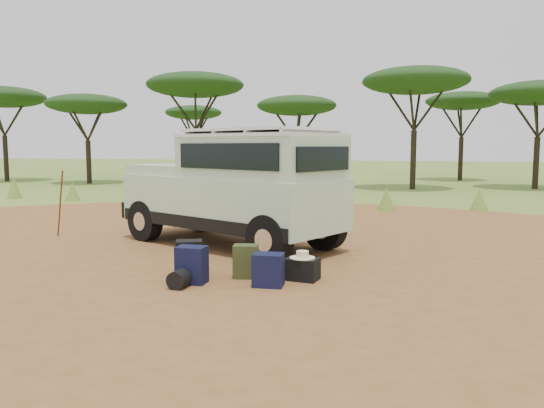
% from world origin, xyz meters
% --- Properties ---
extents(ground, '(140.00, 140.00, 0.00)m').
position_xyz_m(ground, '(0.00, 0.00, 0.00)').
color(ground, '#597D2C').
rests_on(ground, ground).
extents(dirt_clearing, '(23.00, 23.00, 0.01)m').
position_xyz_m(dirt_clearing, '(0.00, 0.00, 0.00)').
color(dirt_clearing, '#955830').
rests_on(dirt_clearing, ground).
extents(grass_fringe, '(36.60, 1.60, 0.90)m').
position_xyz_m(grass_fringe, '(0.12, 8.67, 0.40)').
color(grass_fringe, '#597D2C').
rests_on(grass_fringe, ground).
extents(acacia_treeline, '(46.70, 13.20, 6.26)m').
position_xyz_m(acacia_treeline, '(0.75, 19.81, 4.87)').
color(acacia_treeline, black).
rests_on(acacia_treeline, ground).
extents(safari_vehicle, '(5.45, 4.08, 2.50)m').
position_xyz_m(safari_vehicle, '(0.06, 1.24, 1.21)').
color(safari_vehicle, '#B4D3B4').
rests_on(safari_vehicle, ground).
extents(walking_staff, '(0.34, 0.18, 1.59)m').
position_xyz_m(walking_staff, '(-4.33, 1.33, 0.79)').
color(walking_staff, brown).
rests_on(walking_staff, ground).
extents(backpack_black, '(0.52, 0.45, 0.59)m').
position_xyz_m(backpack_black, '(0.09, -1.44, 0.30)').
color(backpack_black, black).
rests_on(backpack_black, ground).
extents(backpack_navy, '(0.45, 0.32, 0.59)m').
position_xyz_m(backpack_navy, '(0.34, -1.93, 0.30)').
color(backpack_navy, black).
rests_on(backpack_navy, ground).
extents(backpack_olive, '(0.44, 0.35, 0.55)m').
position_xyz_m(backpack_olive, '(1.06, -1.39, 0.28)').
color(backpack_olive, '#36431E').
rests_on(backpack_olive, ground).
extents(duffel_navy, '(0.48, 0.37, 0.51)m').
position_xyz_m(duffel_navy, '(1.55, -1.82, 0.26)').
color(duffel_navy, black).
rests_on(duffel_navy, ground).
extents(hard_case, '(0.56, 0.44, 0.36)m').
position_xyz_m(hard_case, '(1.98, -1.32, 0.18)').
color(hard_case, black).
rests_on(hard_case, ground).
extents(stuff_sack, '(0.30, 0.30, 0.29)m').
position_xyz_m(stuff_sack, '(0.26, -2.26, 0.14)').
color(stuff_sack, black).
rests_on(stuff_sack, ground).
extents(safari_hat, '(0.41, 0.41, 0.12)m').
position_xyz_m(safari_hat, '(1.98, -1.32, 0.41)').
color(safari_hat, beige).
rests_on(safari_hat, hard_case).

